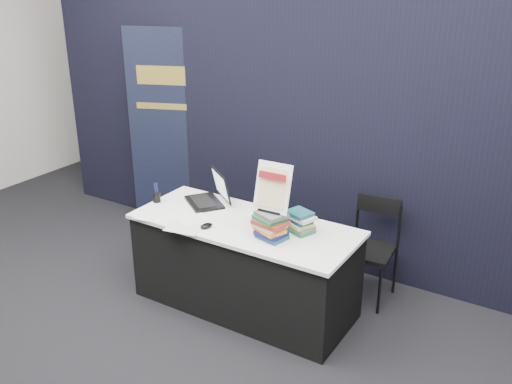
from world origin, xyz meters
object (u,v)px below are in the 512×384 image
object	(u,v)px
book_stack_tall	(270,225)
display_table	(245,265)
stacking_chair	(370,245)
info_sign	(273,188)
laptop	(207,195)
book_stack_short	(300,221)
pullup_banner	(169,142)

from	to	relation	value
book_stack_tall	display_table	bearing A→B (deg)	158.30
stacking_chair	info_sign	bearing A→B (deg)	-127.71
display_table	stacking_chair	distance (m)	1.05
laptop	stacking_chair	bearing A→B (deg)	57.19
book_stack_short	pullup_banner	xyz separation A→B (m)	(-1.97, 0.85, 0.09)
book_stack_short	info_sign	bearing A→B (deg)	-124.05
book_stack_short	stacking_chair	bearing A→B (deg)	58.26
laptop	book_stack_tall	distance (m)	0.86
display_table	book_stack_short	world-z (taller)	book_stack_short
laptop	book_stack_tall	xyz separation A→B (m)	(0.80, -0.32, 0.04)
pullup_banner	display_table	bearing A→B (deg)	-53.47
display_table	laptop	bearing A→B (deg)	158.55
stacking_chair	book_stack_short	bearing A→B (deg)	-127.14
laptop	stacking_chair	xyz separation A→B (m)	(1.29, 0.49, -0.34)
display_table	pullup_banner	xyz separation A→B (m)	(-1.54, 0.95, 0.54)
book_stack_tall	stacking_chair	bearing A→B (deg)	58.67
book_stack_short	stacking_chair	size ratio (longest dim) A/B	0.27
book_stack_tall	info_sign	distance (m)	0.28
display_table	pullup_banner	world-z (taller)	pullup_banner
display_table	laptop	xyz separation A→B (m)	(-0.50, 0.20, 0.44)
book_stack_short	info_sign	world-z (taller)	info_sign
info_sign	book_stack_tall	bearing A→B (deg)	-92.09
display_table	book_stack_short	bearing A→B (deg)	12.77
pullup_banner	info_sign	bearing A→B (deg)	-51.22
book_stack_short	book_stack_tall	bearing A→B (deg)	-120.20
laptop	book_stack_short	size ratio (longest dim) A/B	2.02
laptop	info_sign	size ratio (longest dim) A/B	1.25
book_stack_short	info_sign	size ratio (longest dim) A/B	0.62
info_sign	pullup_banner	world-z (taller)	pullup_banner
display_table	info_sign	distance (m)	0.82
book_stack_short	stacking_chair	xyz separation A→B (m)	(0.36, 0.58, -0.36)
laptop	book_stack_tall	size ratio (longest dim) A/B	1.82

